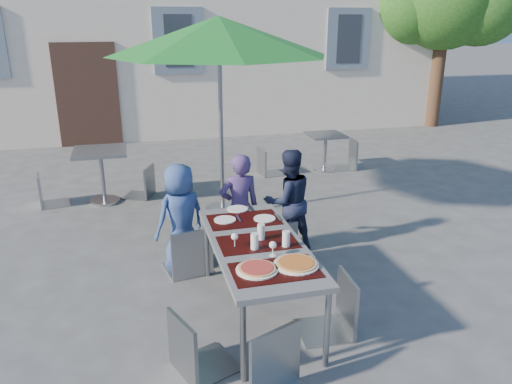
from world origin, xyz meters
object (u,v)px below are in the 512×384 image
object	(u,v)px
bg_chair_r_1	(349,137)
child_2	(288,201)
pizza_near_right	(296,264)
bg_chair_l_1	(267,146)
chair_5	(286,329)
patio_umbrella	(219,37)
chair_1	(245,230)
cafe_table_1	(325,147)
dining_table	(258,248)
cafe_table_0	(101,165)
bg_chair_l_0	(44,171)
bg_chair_r_0	(142,163)
pizza_near_left	(257,269)
chair_0	(188,222)
chair_3	(193,308)
chair_4	(338,271)
child_0	(181,217)
chair_2	(278,218)
child_1	(240,208)

from	to	relation	value
bg_chair_r_1	child_2	bearing A→B (deg)	-125.36
pizza_near_right	bg_chair_l_1	distance (m)	4.94
chair_5	bg_chair_r_1	size ratio (longest dim) A/B	1.02
pizza_near_right	patio_umbrella	size ratio (longest dim) A/B	0.13
chair_1	cafe_table_1	size ratio (longest dim) A/B	1.30
dining_table	cafe_table_0	bearing A→B (deg)	112.78
bg_chair_l_0	bg_chair_r_1	world-z (taller)	bg_chair_r_1
chair_5	bg_chair_r_0	size ratio (longest dim) A/B	1.12
bg_chair_r_0	chair_1	bearing A→B (deg)	-71.04
patio_umbrella	pizza_near_right	bearing A→B (deg)	-89.50
pizza_near_left	chair_0	distance (m)	1.54
chair_3	chair_5	bearing A→B (deg)	-39.76
dining_table	child_2	world-z (taller)	child_2
pizza_near_right	chair_4	bearing A→B (deg)	11.82
chair_4	cafe_table_0	world-z (taller)	chair_4
chair_5	bg_chair_r_0	bearing A→B (deg)	99.34
chair_1	cafe_table_0	distance (m)	3.13
dining_table	child_0	bearing A→B (deg)	116.70
bg_chair_l_0	chair_5	bearing A→B (deg)	-65.23
chair_4	patio_umbrella	size ratio (longest dim) A/B	0.35
pizza_near_right	chair_2	xyz separation A→B (m)	(0.30, 1.50, -0.22)
pizza_near_left	child_1	xyz separation A→B (m)	(0.24, 1.70, -0.13)
bg_chair_r_1	child_0	bearing A→B (deg)	-137.28
dining_table	bg_chair_r_0	world-z (taller)	bg_chair_r_0
chair_2	bg_chair_r_0	size ratio (longest dim) A/B	1.00
pizza_near_left	chair_0	world-z (taller)	chair_0
chair_1	cafe_table_0	xyz separation A→B (m)	(-1.57, 2.71, 0.08)
bg_chair_r_1	chair_5	bearing A→B (deg)	-118.44
pizza_near_right	bg_chair_l_0	distance (m)	4.85
chair_3	child_1	bearing A→B (deg)	66.99
child_1	patio_umbrella	xyz separation A→B (m)	(0.07, 1.41, 1.80)
chair_0	bg_chair_r_1	world-z (taller)	chair_0
child_2	bg_chair_r_0	bearing A→B (deg)	-63.94
pizza_near_right	chair_4	distance (m)	0.46
pizza_near_left	bg_chair_l_1	distance (m)	5.03
child_1	child_2	size ratio (longest dim) A/B	1.01
dining_table	pizza_near_right	world-z (taller)	pizza_near_right
bg_chair_l_1	chair_0	bearing A→B (deg)	-118.50
child_0	cafe_table_0	world-z (taller)	child_0
child_1	child_0	bearing A→B (deg)	-0.82
pizza_near_left	bg_chair_r_0	xyz separation A→B (m)	(-0.75, 4.18, -0.22)
cafe_table_1	bg_chair_r_1	xyz separation A→B (m)	(0.45, -0.00, 0.17)
child_2	chair_5	bearing A→B (deg)	63.97
patio_umbrella	bg_chair_l_1	xyz separation A→B (m)	(1.13, 1.71, -1.91)
child_0	bg_chair_l_1	world-z (taller)	child_0
patio_umbrella	bg_chair_l_1	distance (m)	2.80
child_2	bg_chair_l_0	size ratio (longest dim) A/B	1.37
chair_2	chair_3	world-z (taller)	chair_3
pizza_near_left	bg_chair_l_0	world-z (taller)	bg_chair_l_0
dining_table	chair_4	xyz separation A→B (m)	(0.61, -0.43, -0.10)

